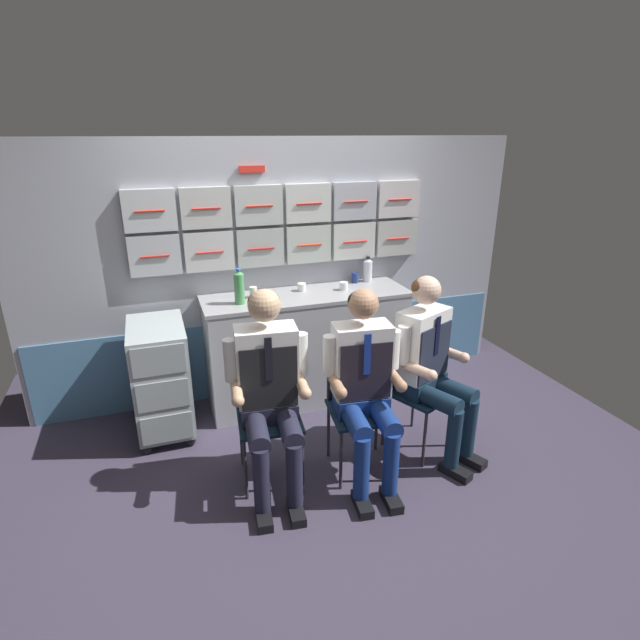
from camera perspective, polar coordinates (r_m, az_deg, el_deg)
ground at (r=3.55m, az=2.27°, el=-17.55°), size 4.80×4.80×0.04m
galley_bulkhead at (r=4.23m, az=-4.27°, el=5.78°), size 4.20×0.14×2.15m
galley_counter at (r=4.22m, az=-1.49°, el=-3.12°), size 1.69×0.53×0.95m
service_trolley at (r=3.93m, az=-17.75°, el=-6.12°), size 0.40×0.65×0.87m
folding_chair_left at (r=3.32m, az=-6.09°, el=-9.19°), size 0.44×0.44×0.85m
crew_member_left at (r=3.08m, az=-5.87°, el=-7.33°), size 0.52×0.67×1.32m
folding_chair_center at (r=3.39m, az=4.25°, el=-8.41°), size 0.44×0.45×0.85m
crew_member_center at (r=3.17m, az=5.17°, el=-6.85°), size 0.50×0.65×1.29m
folding_chair_right at (r=3.66m, az=10.34°, el=-6.44°), size 0.53×0.53×0.85m
crew_member_right at (r=3.49m, az=12.63°, el=-4.48°), size 0.58×0.70×1.30m
water_bottle_blue_cap at (r=3.83m, az=-9.25°, el=3.73°), size 0.08×0.08×0.28m
sparkling_bottle_green at (r=4.39m, az=5.48°, el=5.75°), size 0.08×0.08×0.22m
paper_cup_blue at (r=4.15m, az=2.75°, el=3.94°), size 0.07×0.07×0.07m
espresso_cup_small at (r=4.35m, az=4.04°, el=4.90°), size 0.06×0.06×0.09m
coffee_cup_white at (r=3.98m, az=-7.66°, el=3.21°), size 0.06×0.06×0.09m
paper_cup_tan at (r=4.12m, az=-2.10°, el=3.82°), size 0.07×0.07×0.06m
snack_banana at (r=3.85m, az=-6.84°, el=2.22°), size 0.17×0.10×0.04m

